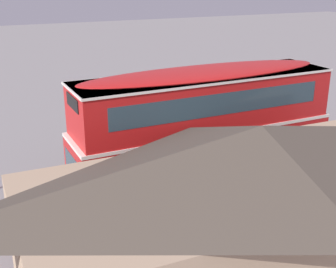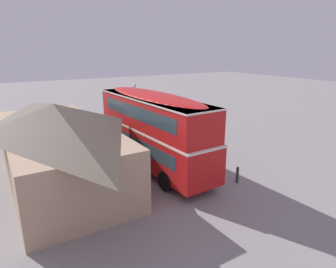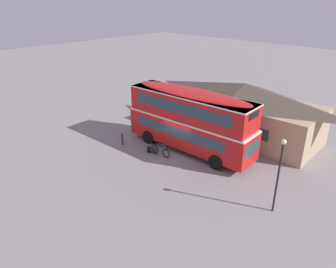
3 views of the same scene
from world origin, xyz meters
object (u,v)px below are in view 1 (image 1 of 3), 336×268
double_decker_bus (204,123)px  water_bottle_blue_sports (211,151)px  touring_bicycle (200,154)px  kerb_bollard (256,135)px  backpack_on_ground (216,151)px

double_decker_bus → water_bottle_blue_sports: 4.32m
double_decker_bus → water_bottle_blue_sports: bearing=-123.8°
touring_bicycle → kerb_bollard: bearing=-168.1°
touring_bicycle → double_decker_bus: bearing=65.1°
backpack_on_ground → kerb_bollard: 2.60m
double_decker_bus → water_bottle_blue_sports: size_ratio=40.36×
touring_bicycle → backpack_on_ground: bearing=-168.4°
double_decker_bus → backpack_on_ground: (-1.98, -2.42, -2.38)m
touring_bicycle → kerb_bollard: size_ratio=1.80×
double_decker_bus → kerb_bollard: bearing=-146.7°
kerb_bollard → water_bottle_blue_sports: bearing=1.2°
kerb_bollard → touring_bicycle: bearing=11.9°
backpack_on_ground → water_bottle_blue_sports: size_ratio=1.94×
water_bottle_blue_sports → kerb_bollard: kerb_bollard is taller
kerb_bollard → double_decker_bus: bearing=33.3°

